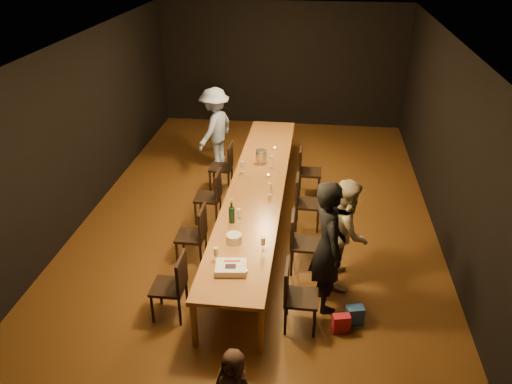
# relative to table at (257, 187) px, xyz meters

# --- Properties ---
(ground) EXTENTS (10.00, 10.00, 0.00)m
(ground) POSITION_rel_table_xyz_m (0.00, 0.00, -0.70)
(ground) COLOR #412610
(ground) RESTS_ON ground
(room_shell) EXTENTS (6.04, 10.04, 3.02)m
(room_shell) POSITION_rel_table_xyz_m (0.00, 0.00, 1.38)
(room_shell) COLOR black
(room_shell) RESTS_ON ground
(table) EXTENTS (0.90, 6.00, 0.75)m
(table) POSITION_rel_table_xyz_m (0.00, 0.00, 0.00)
(table) COLOR olive
(table) RESTS_ON ground
(chair_right_0) EXTENTS (0.42, 0.42, 0.93)m
(chair_right_0) POSITION_rel_table_xyz_m (0.85, -2.40, -0.24)
(chair_right_0) COLOR black
(chair_right_0) RESTS_ON ground
(chair_right_1) EXTENTS (0.42, 0.42, 0.93)m
(chair_right_1) POSITION_rel_table_xyz_m (0.85, -1.20, -0.24)
(chair_right_1) COLOR black
(chair_right_1) RESTS_ON ground
(chair_right_2) EXTENTS (0.42, 0.42, 0.93)m
(chair_right_2) POSITION_rel_table_xyz_m (0.85, 0.00, -0.24)
(chair_right_2) COLOR black
(chair_right_2) RESTS_ON ground
(chair_right_3) EXTENTS (0.42, 0.42, 0.93)m
(chair_right_3) POSITION_rel_table_xyz_m (0.85, 1.20, -0.24)
(chair_right_3) COLOR black
(chair_right_3) RESTS_ON ground
(chair_left_0) EXTENTS (0.42, 0.42, 0.93)m
(chair_left_0) POSITION_rel_table_xyz_m (-0.85, -2.40, -0.24)
(chair_left_0) COLOR black
(chair_left_0) RESTS_ON ground
(chair_left_1) EXTENTS (0.42, 0.42, 0.93)m
(chair_left_1) POSITION_rel_table_xyz_m (-0.85, -1.20, -0.24)
(chair_left_1) COLOR black
(chair_left_1) RESTS_ON ground
(chair_left_2) EXTENTS (0.42, 0.42, 0.93)m
(chair_left_2) POSITION_rel_table_xyz_m (-0.85, 0.00, -0.24)
(chair_left_2) COLOR black
(chair_left_2) RESTS_ON ground
(chair_left_3) EXTENTS (0.42, 0.42, 0.93)m
(chair_left_3) POSITION_rel_table_xyz_m (-0.85, 1.20, -0.24)
(chair_left_3) COLOR black
(chair_left_3) RESTS_ON ground
(woman_birthday) EXTENTS (0.60, 0.77, 1.85)m
(woman_birthday) POSITION_rel_table_xyz_m (1.15, -1.93, 0.22)
(woman_birthday) COLOR black
(woman_birthday) RESTS_ON ground
(woman_tan) EXTENTS (0.63, 0.80, 1.59)m
(woman_tan) POSITION_rel_table_xyz_m (1.41, -1.34, 0.09)
(woman_tan) COLOR beige
(woman_tan) RESTS_ON ground
(man_blue) EXTENTS (0.96, 1.24, 1.69)m
(man_blue) POSITION_rel_table_xyz_m (-1.15, 2.22, 0.14)
(man_blue) COLOR #8FA6DE
(man_blue) RESTS_ON ground
(gift_bag_red) EXTENTS (0.24, 0.17, 0.26)m
(gift_bag_red) POSITION_rel_table_xyz_m (1.37, -2.44, -0.57)
(gift_bag_red) COLOR #B81B2E
(gift_bag_red) RESTS_ON ground
(gift_bag_blue) EXTENTS (0.25, 0.19, 0.27)m
(gift_bag_blue) POSITION_rel_table_xyz_m (1.54, -2.28, -0.57)
(gift_bag_blue) COLOR #2753AC
(gift_bag_blue) RESTS_ON ground
(birthday_cake) EXTENTS (0.42, 0.35, 0.09)m
(birthday_cake) POSITION_rel_table_xyz_m (-0.04, -2.35, 0.09)
(birthday_cake) COLOR white
(birthday_cake) RESTS_ON table
(plate_stack) EXTENTS (0.26, 0.26, 0.12)m
(plate_stack) POSITION_rel_table_xyz_m (-0.10, -1.72, 0.11)
(plate_stack) COLOR silver
(plate_stack) RESTS_ON table
(champagne_bottle) EXTENTS (0.10, 0.10, 0.37)m
(champagne_bottle) POSITION_rel_table_xyz_m (-0.22, -1.22, 0.23)
(champagne_bottle) COLOR black
(champagne_bottle) RESTS_ON table
(ice_bucket) EXTENTS (0.27, 0.27, 0.22)m
(ice_bucket) POSITION_rel_table_xyz_m (-0.04, 0.90, 0.16)
(ice_bucket) COLOR silver
(ice_bucket) RESTS_ON table
(wineglass_0) EXTENTS (0.06, 0.06, 0.21)m
(wineglass_0) POSITION_rel_table_xyz_m (-0.25, -2.18, 0.15)
(wineglass_0) COLOR beige
(wineglass_0) RESTS_ON table
(wineglass_1) EXTENTS (0.06, 0.06, 0.21)m
(wineglass_1) POSITION_rel_table_xyz_m (0.31, -1.87, 0.15)
(wineglass_1) COLOR beige
(wineglass_1) RESTS_ON table
(wineglass_2) EXTENTS (0.06, 0.06, 0.21)m
(wineglass_2) POSITION_rel_table_xyz_m (-0.12, -1.18, 0.15)
(wineglass_2) COLOR silver
(wineglass_2) RESTS_ON table
(wineglass_3) EXTENTS (0.06, 0.06, 0.21)m
(wineglass_3) POSITION_rel_table_xyz_m (0.24, -0.31, 0.15)
(wineglass_3) COLOR beige
(wineglass_3) RESTS_ON table
(wineglass_4) EXTENTS (0.06, 0.06, 0.21)m
(wineglass_4) POSITION_rel_table_xyz_m (-0.31, 0.44, 0.15)
(wineglass_4) COLOR silver
(wineglass_4) RESTS_ON table
(wineglass_5) EXTENTS (0.06, 0.06, 0.21)m
(wineglass_5) POSITION_rel_table_xyz_m (0.16, 0.72, 0.15)
(wineglass_5) COLOR silver
(wineglass_5) RESTS_ON table
(tealight_near) EXTENTS (0.05, 0.05, 0.03)m
(tealight_near) POSITION_rel_table_xyz_m (0.15, -2.36, 0.06)
(tealight_near) COLOR #B2B7B2
(tealight_near) RESTS_ON table
(tealight_mid) EXTENTS (0.05, 0.05, 0.03)m
(tealight_mid) POSITION_rel_table_xyz_m (0.15, 0.34, 0.06)
(tealight_mid) COLOR #B2B7B2
(tealight_mid) RESTS_ON table
(tealight_far) EXTENTS (0.05, 0.05, 0.03)m
(tealight_far) POSITION_rel_table_xyz_m (0.15, 1.52, 0.06)
(tealight_far) COLOR #B2B7B2
(tealight_far) RESTS_ON table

